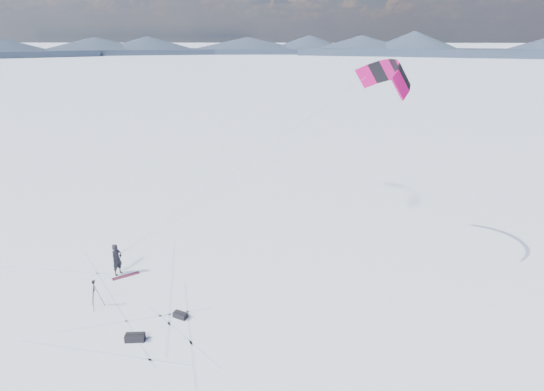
# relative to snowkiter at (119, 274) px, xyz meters

# --- Properties ---
(ground) EXTENTS (1800.00, 1800.00, 0.00)m
(ground) POSITION_rel_snowkiter_xyz_m (0.78, -3.26, 0.00)
(ground) COLOR white
(horizon_hills) EXTENTS (704.00, 704.00, 8.87)m
(horizon_hills) POSITION_rel_snowkiter_xyz_m (0.78, -3.26, 3.65)
(horizon_hills) COLOR black
(horizon_hills) RESTS_ON ground
(snow_tracks) EXTENTS (17.62, 10.25, 0.01)m
(snow_tracks) POSITION_rel_snowkiter_xyz_m (1.11, -3.25, 0.00)
(snow_tracks) COLOR silver
(snow_tracks) RESTS_ON ground
(snowkiter) EXTENTS (0.66, 0.78, 1.82)m
(snowkiter) POSITION_rel_snowkiter_xyz_m (0.00, 0.00, 0.00)
(snowkiter) COLOR black
(snowkiter) RESTS_ON ground
(snowboard) EXTENTS (1.37, 1.10, 0.04)m
(snowboard) POSITION_rel_snowkiter_xyz_m (0.47, -0.21, 0.02)
(snowboard) COLOR maroon
(snowboard) RESTS_ON ground
(tripod) EXTENTS (0.69, 0.60, 1.50)m
(tripod) POSITION_rel_snowkiter_xyz_m (0.17, -3.31, 0.96)
(tripod) COLOR black
(tripod) RESTS_ON ground
(gear_bag_a) EXTENTS (0.88, 0.48, 0.38)m
(gear_bag_a) POSITION_rel_snowkiter_xyz_m (2.94, -5.74, 0.17)
(gear_bag_a) COLOR black
(gear_bag_a) RESTS_ON ground
(gear_bag_b) EXTENTS (0.77, 0.59, 0.32)m
(gear_bag_b) POSITION_rel_snowkiter_xyz_m (4.50, -3.92, 0.14)
(gear_bag_b) COLOR black
(gear_bag_b) RESTS_ON ground
(power_kite) EXTENTS (15.79, 5.63, 10.37)m
(power_kite) POSITION_rel_snowkiter_xyz_m (14.54, 2.85, 10.60)
(power_kite) COLOR #B40857
(power_kite) RESTS_ON ground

